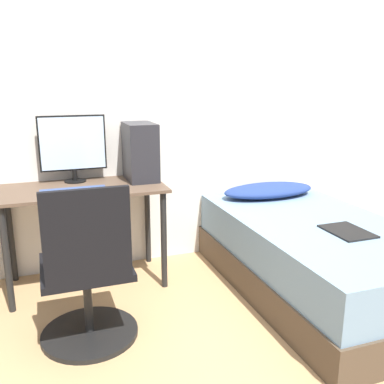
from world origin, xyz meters
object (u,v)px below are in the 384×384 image
object	(u,v)px
monitor	(73,146)
keyboard	(73,190)
bed	(315,257)
office_chair	(88,285)
pc_tower	(140,152)

from	to	relation	value
monitor	keyboard	distance (m)	0.41
keyboard	monitor	bearing A→B (deg)	82.82
bed	keyboard	xyz separation A→B (m)	(-1.60, 0.54, 0.49)
office_chair	monitor	bearing A→B (deg)	87.71
bed	pc_tower	world-z (taller)	pc_tower
bed	pc_tower	bearing A→B (deg)	144.88
bed	monitor	bearing A→B (deg)	151.24
office_chair	bed	size ratio (longest dim) A/B	0.50
monitor	pc_tower	distance (m)	0.49
pc_tower	keyboard	bearing A→B (deg)	-157.65
office_chair	monitor	distance (m)	1.16
office_chair	monitor	size ratio (longest dim) A/B	1.96
office_chair	keyboard	world-z (taller)	office_chair
keyboard	pc_tower	size ratio (longest dim) A/B	1.02
bed	monitor	world-z (taller)	monitor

